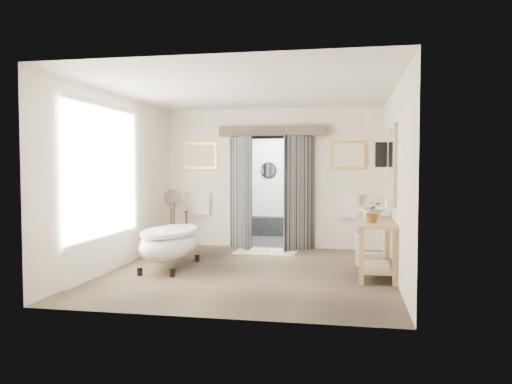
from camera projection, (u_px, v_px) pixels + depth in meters
ground_plane at (249, 272)px, 7.99m from camera, size 5.00×5.00×0.00m
room_shell at (245, 155)px, 7.78m from camera, size 4.52×5.02×2.91m
shower_room at (282, 199)px, 11.87m from camera, size 2.22×2.01×2.51m
back_wall_dressing at (271, 173)px, 10.19m from camera, size 3.82×0.70×2.52m
clawfoot_tub at (170, 242)px, 8.25m from camera, size 0.80×1.80×0.88m
vanity at (374, 242)px, 7.75m from camera, size 0.57×1.60×0.85m
pedestal_mirror at (173, 224)px, 10.13m from camera, size 0.36×0.23×1.22m
rug at (266, 252)px, 9.85m from camera, size 1.24×0.86×0.01m
slippers at (259, 250)px, 9.82m from camera, size 0.36×0.26×0.05m
basin at (371, 213)px, 8.17m from camera, size 0.55×0.55×0.16m
plant at (373, 212)px, 7.36m from camera, size 0.34×0.31×0.31m
soap_bottle_a at (367, 214)px, 7.81m from camera, size 0.08×0.09×0.17m
soap_bottle_b at (369, 212)px, 8.37m from camera, size 0.13×0.13×0.15m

